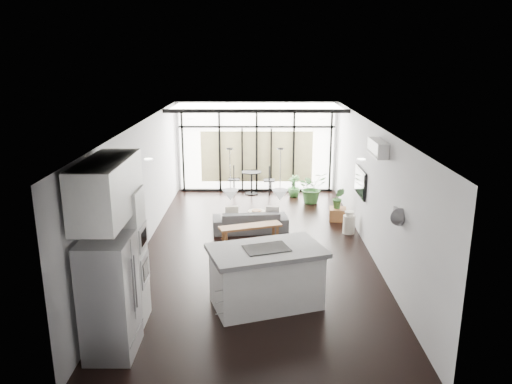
{
  "coord_description": "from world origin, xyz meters",
  "views": [
    {
      "loc": [
        0.05,
        -10.38,
        4.23
      ],
      "look_at": [
        0.0,
        0.3,
        1.25
      ],
      "focal_mm": 35.0,
      "sensor_mm": 36.0,
      "label": 1
    }
  ],
  "objects_px": {
    "tv": "(360,182)",
    "sofa": "(250,217)",
    "island": "(266,277)",
    "console_bench": "(250,235)",
    "milk_can": "(349,222)",
    "fridge": "(110,297)",
    "pouf": "(257,218)"
  },
  "relations": [
    {
      "from": "milk_can",
      "to": "tv",
      "type": "height_order",
      "value": "tv"
    },
    {
      "from": "console_bench",
      "to": "tv",
      "type": "relative_size",
      "value": 1.3
    },
    {
      "from": "island",
      "to": "sofa",
      "type": "height_order",
      "value": "island"
    },
    {
      "from": "pouf",
      "to": "milk_can",
      "type": "relative_size",
      "value": 0.8
    },
    {
      "from": "island",
      "to": "tv",
      "type": "distance_m",
      "value": 4.26
    },
    {
      "from": "island",
      "to": "fridge",
      "type": "bearing_deg",
      "value": -166.1
    },
    {
      "from": "console_bench",
      "to": "milk_can",
      "type": "xyz_separation_m",
      "value": [
        2.38,
        0.74,
        0.05
      ]
    },
    {
      "from": "sofa",
      "to": "pouf",
      "type": "relative_size",
      "value": 4.09
    },
    {
      "from": "fridge",
      "to": "pouf",
      "type": "distance_m",
      "value": 6.07
    },
    {
      "from": "sofa",
      "to": "milk_can",
      "type": "height_order",
      "value": "sofa"
    },
    {
      "from": "console_bench",
      "to": "tv",
      "type": "xyz_separation_m",
      "value": [
        2.59,
        0.69,
        1.07
      ]
    },
    {
      "from": "console_bench",
      "to": "tv",
      "type": "bearing_deg",
      "value": -3.36
    },
    {
      "from": "tv",
      "to": "sofa",
      "type": "bearing_deg",
      "value": 175.6
    },
    {
      "from": "island",
      "to": "tv",
      "type": "height_order",
      "value": "tv"
    },
    {
      "from": "island",
      "to": "pouf",
      "type": "height_order",
      "value": "island"
    },
    {
      "from": "fridge",
      "to": "milk_can",
      "type": "xyz_separation_m",
      "value": [
        4.32,
        5.0,
        -0.6
      ]
    },
    {
      "from": "island",
      "to": "fridge",
      "type": "relative_size",
      "value": 1.09
    },
    {
      "from": "tv",
      "to": "fridge",
      "type": "bearing_deg",
      "value": -132.45
    },
    {
      "from": "fridge",
      "to": "pouf",
      "type": "bearing_deg",
      "value": 69.84
    },
    {
      "from": "fridge",
      "to": "console_bench",
      "type": "xyz_separation_m",
      "value": [
        1.94,
        4.26,
        -0.65
      ]
    },
    {
      "from": "fridge",
      "to": "sofa",
      "type": "height_order",
      "value": "fridge"
    },
    {
      "from": "island",
      "to": "console_bench",
      "type": "relative_size",
      "value": 1.34
    },
    {
      "from": "sofa",
      "to": "console_bench",
      "type": "xyz_separation_m",
      "value": [
        0.02,
        -0.89,
        -0.13
      ]
    },
    {
      "from": "pouf",
      "to": "milk_can",
      "type": "bearing_deg",
      "value": -16.24
    },
    {
      "from": "console_bench",
      "to": "milk_can",
      "type": "bearing_deg",
      "value": -0.9
    },
    {
      "from": "pouf",
      "to": "tv",
      "type": "height_order",
      "value": "tv"
    },
    {
      "from": "console_bench",
      "to": "sofa",
      "type": "bearing_deg",
      "value": 73.13
    },
    {
      "from": "milk_can",
      "to": "tv",
      "type": "distance_m",
      "value": 1.04
    },
    {
      "from": "island",
      "to": "fridge",
      "type": "height_order",
      "value": "fridge"
    },
    {
      "from": "milk_can",
      "to": "tv",
      "type": "xyz_separation_m",
      "value": [
        0.21,
        -0.05,
        1.02
      ]
    },
    {
      "from": "pouf",
      "to": "console_bench",
      "type": "bearing_deg",
      "value": -95.62
    },
    {
      "from": "island",
      "to": "tv",
      "type": "bearing_deg",
      "value": 38.87
    }
  ]
}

